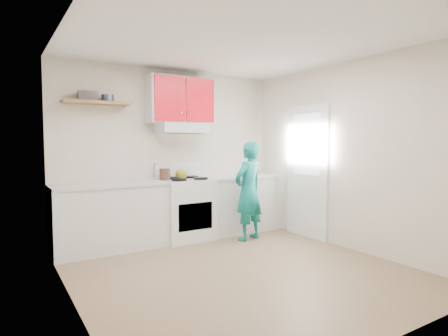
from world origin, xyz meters
TOP-DOWN VIEW (x-y plane):
  - floor at (0.00, 0.00)m, footprint 3.80×3.80m
  - ceiling at (0.00, 0.00)m, footprint 3.60×3.80m
  - back_wall at (0.00, 1.90)m, footprint 3.60×0.04m
  - front_wall at (0.00, -1.90)m, footprint 3.60×0.04m
  - left_wall at (-1.80, 0.00)m, footprint 0.04×3.80m
  - right_wall at (1.80, 0.00)m, footprint 0.04×3.80m
  - door at (1.78, 0.70)m, footprint 0.05×0.85m
  - door_glass at (1.75, 0.70)m, footprint 0.01×0.55m
  - counter_left at (-1.04, 1.60)m, footprint 1.52×0.60m
  - counter_right at (1.14, 1.60)m, footprint 1.32×0.60m
  - stove at (0.10, 1.57)m, footprint 0.76×0.65m
  - range_hood at (0.10, 1.68)m, footprint 0.76×0.44m
  - upper_cabinets at (0.10, 1.73)m, footprint 1.02×0.33m
  - shelf at (-1.15, 1.75)m, footprint 0.90×0.30m
  - books at (-1.26, 1.78)m, footprint 0.27×0.21m
  - tin at (-1.00, 1.77)m, footprint 0.22×0.22m
  - kettle at (0.06, 1.64)m, footprint 0.20×0.20m
  - crock at (-0.21, 1.63)m, footprint 0.20×0.20m
  - cutting_board at (0.86, 1.55)m, footprint 0.36×0.29m
  - silicone_mat at (1.40, 1.54)m, footprint 0.28×0.23m
  - person at (0.89, 1.04)m, footprint 0.62×0.49m

SIDE VIEW (x-z plane):
  - floor at x=0.00m, z-range 0.00..0.00m
  - counter_left at x=-1.04m, z-range 0.00..0.90m
  - counter_right at x=1.14m, z-range 0.00..0.90m
  - stove at x=0.10m, z-range 0.00..0.92m
  - person at x=0.89m, z-range 0.00..1.49m
  - silicone_mat at x=1.40m, z-range 0.90..0.91m
  - cutting_board at x=0.86m, z-range 0.90..0.92m
  - crock at x=-0.21m, z-range 0.90..1.09m
  - kettle at x=0.06m, z-range 0.92..1.08m
  - door at x=1.78m, z-range 0.00..2.05m
  - back_wall at x=0.00m, z-range 0.00..2.60m
  - front_wall at x=0.00m, z-range 0.00..2.60m
  - left_wall at x=-1.80m, z-range 0.00..2.60m
  - right_wall at x=1.80m, z-range 0.00..2.60m
  - door_glass at x=1.75m, z-range 0.98..1.92m
  - range_hood at x=0.10m, z-range 1.62..1.77m
  - shelf at x=-1.15m, z-range 2.00..2.04m
  - tin at x=-1.00m, z-range 2.04..2.14m
  - books at x=-1.26m, z-range 2.04..2.17m
  - upper_cabinets at x=0.10m, z-range 1.77..2.47m
  - ceiling at x=0.00m, z-range 2.58..2.62m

